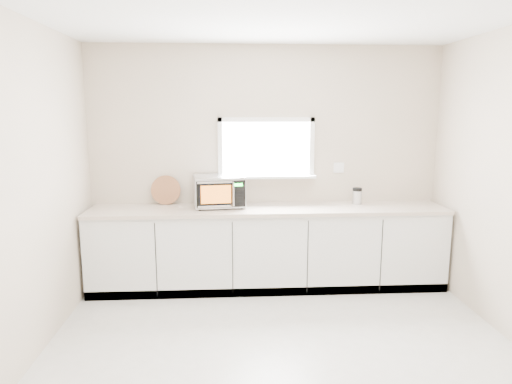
{
  "coord_description": "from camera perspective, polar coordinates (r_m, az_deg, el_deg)",
  "views": [
    {
      "loc": [
        -0.43,
        -3.21,
        1.98
      ],
      "look_at": [
        -0.14,
        1.55,
        1.12
      ],
      "focal_mm": 32.0,
      "sensor_mm": 36.0,
      "label": 1
    }
  ],
  "objects": [
    {
      "name": "cutting_board",
      "position": [
        5.28,
        -11.21,
        0.25
      ],
      "size": [
        0.33,
        0.08,
        0.33
      ],
      "primitive_type": "cylinder",
      "rotation": [
        1.4,
        0.0,
        0.0
      ],
      "color": "#9C673C",
      "rests_on": "countertop"
    },
    {
      "name": "coffee_grinder",
      "position": [
        5.33,
        12.52,
        -0.49
      ],
      "size": [
        0.13,
        0.13,
        0.19
      ],
      "rotation": [
        0.0,
        0.0,
        0.19
      ],
      "color": "silver",
      "rests_on": "countertop"
    },
    {
      "name": "countertop",
      "position": [
        5.04,
        1.53,
        -2.18
      ],
      "size": [
        3.92,
        0.64,
        0.04
      ],
      "primitive_type": "cube",
      "color": "beige",
      "rests_on": "cabinets"
    },
    {
      "name": "back_wall",
      "position": [
        5.26,
        1.27,
        3.47
      ],
      "size": [
        4.0,
        0.17,
        2.7
      ],
      "color": "#B5A590",
      "rests_on": "ground"
    },
    {
      "name": "microwave",
      "position": [
        5.06,
        -4.63,
        0.19
      ],
      "size": [
        0.59,
        0.49,
        0.35
      ],
      "rotation": [
        0.0,
        0.0,
        0.12
      ],
      "color": "black",
      "rests_on": "countertop"
    },
    {
      "name": "knife_block",
      "position": [
        4.98,
        -3.19,
        -0.42
      ],
      "size": [
        0.14,
        0.24,
        0.33
      ],
      "rotation": [
        0.0,
        0.0,
        -0.12
      ],
      "color": "#4B2F1A",
      "rests_on": "countertop"
    },
    {
      "name": "cabinets",
      "position": [
        5.17,
        1.49,
        -7.14
      ],
      "size": [
        3.92,
        0.6,
        0.88
      ],
      "primitive_type": "cube",
      "color": "silver",
      "rests_on": "ground"
    },
    {
      "name": "ground",
      "position": [
        3.8,
        3.82,
        -21.25
      ],
      "size": [
        4.0,
        4.0,
        0.0
      ],
      "primitive_type": "plane",
      "color": "beige",
      "rests_on": "ground"
    }
  ]
}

